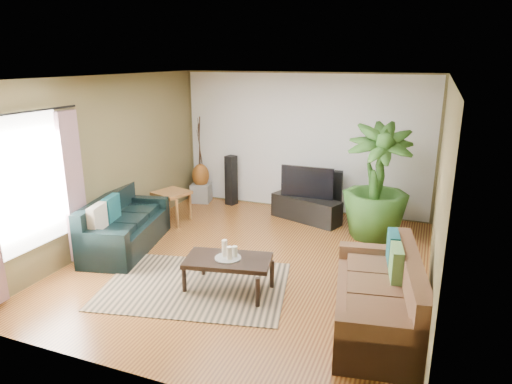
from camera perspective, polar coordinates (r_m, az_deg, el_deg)
The scene contains 27 objects.
floor at distance 6.92m, azimuth -0.61°, elevation -8.81°, with size 5.50×5.50×0.00m, color #965F26.
ceiling at distance 6.27m, azimuth -0.69°, elevation 14.13°, with size 5.50×5.50×0.00m, color white.
wall_back at distance 9.01m, azimuth 5.94°, elevation 6.11°, with size 5.00×5.00×0.00m, color brown.
wall_front at distance 4.17m, azimuth -15.01°, elevation -6.74°, with size 5.00×5.00×0.00m, color brown.
wall_left at distance 7.73m, azimuth -18.14°, elevation 3.65°, with size 5.50×5.50×0.00m, color brown.
wall_right at distance 6.02m, azimuth 21.99°, elevation -0.21°, with size 5.50×5.50×0.00m, color brown.
backwall_panel at distance 9.00m, azimuth 5.92°, elevation 6.10°, with size 4.90×4.90×0.00m, color white.
window_pane at distance 6.59m, azimuth -26.76°, elevation 1.01°, with size 1.80×1.80×0.00m, color white.
curtain_far at distance 7.11m, azimuth -21.84°, elevation 0.56°, with size 0.08×0.35×2.20m, color gray.
curtain_rod at distance 6.40m, azimuth -27.50°, elevation 8.77°, with size 0.03×0.03×1.90m, color black.
sofa_left at distance 7.57m, azimuth -15.94°, elevation -3.73°, with size 1.87×0.80×0.85m, color black.
sofa_right at distance 5.43m, azimuth 14.86°, elevation -11.92°, with size 1.97×0.89×0.85m, color brown.
area_rug at distance 6.32m, azimuth -7.59°, elevation -11.49°, with size 2.42×1.71×0.01m, color #9E805D.
coffee_table at distance 6.08m, azimuth -3.48°, elevation -10.23°, with size 1.11×0.60×0.45m, color black.
candle_tray at distance 5.98m, azimuth -3.52°, elevation -8.22°, with size 0.34×0.34×0.02m, color gray.
candle_tall at distance 5.98m, azimuth -3.94°, elevation -6.99°, with size 0.07×0.07×0.22m, color beige.
candle_mid at distance 5.89m, azimuth -3.34°, elevation -7.61°, with size 0.07×0.07×0.17m, color white.
candle_short at distance 5.97m, azimuth -2.67°, elevation -7.43°, with size 0.07×0.07×0.14m, color #F1EACC.
tv_stand at distance 8.61m, azimuth 6.26°, elevation -2.13°, with size 1.35×0.41×0.45m, color black.
television at distance 8.48m, azimuth 6.40°, elevation 1.24°, with size 0.99×0.05×0.59m, color black.
speaker_left at distance 9.45m, azimuth -3.12°, elevation 1.47°, with size 0.19×0.21×1.03m, color black.
speaker_right at distance 8.82m, azimuth 10.13°, elevation -0.30°, with size 0.16×0.18×0.90m, color black.
potted_plant at distance 7.84m, azimuth 14.84°, elevation 1.23°, with size 1.09×1.09×1.94m, color #2A551C.
plant_pot at distance 8.09m, azimuth 14.41°, elevation -4.45°, with size 0.36×0.36×0.28m, color black.
pedestal at distance 9.77m, azimuth -6.85°, elevation -0.07°, with size 0.39×0.39×0.39m, color gray.
vase at distance 9.67m, azimuth -6.93°, elevation 2.06°, with size 0.36×0.36×0.50m, color brown.
side_table at distance 8.60m, azimuth -10.42°, elevation -1.83°, with size 0.56×0.56×0.59m, color olive.
Camera 1 is at (2.34, -5.81, 2.95)m, focal length 32.00 mm.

